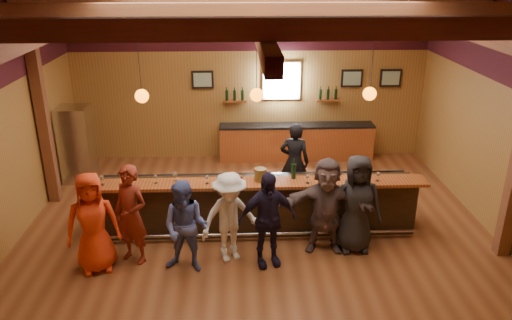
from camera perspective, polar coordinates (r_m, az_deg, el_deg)
The scene contains 27 objects.
room at distance 8.75m, azimuth 0.07°, elevation 10.80°, with size 9.04×9.00×4.52m.
bar_counter at distance 9.72m, azimuth 0.14°, elevation -4.87°, with size 6.30×1.07×1.11m.
back_bar_cabinet at distance 13.11m, azimuth 4.64°, elevation 2.08°, with size 4.00×0.52×0.95m.
window at distance 12.84m, azimuth 2.94°, elevation 9.03°, with size 0.95×0.09×0.95m.
framed_pictures at distance 12.93m, azimuth 6.82°, elevation 9.22°, with size 5.35×0.05×0.45m.
wine_shelves at distance 12.88m, azimuth 2.93°, elevation 7.10°, with size 3.00×0.18×0.30m.
pendant_lights at distance 8.81m, azimuth 0.08°, elevation 7.50°, with size 4.24×0.24×1.37m.
stainless_fridge at distance 12.40m, azimuth -19.77°, elevation 1.73°, with size 0.70×0.70×1.80m, color silver.
customer_orange at distance 8.69m, azimuth -18.16°, elevation -6.83°, with size 0.86×0.56×1.76m, color red.
customer_redvest at distance 8.75m, azimuth -14.08°, elevation -6.09°, with size 0.65×0.43×1.78m, color maroon.
customer_denim at distance 8.36m, azimuth -8.03°, elevation -7.61°, with size 0.79×0.61×1.62m, color #5665AC.
customer_white at distance 8.57m, azimuth -3.01°, elevation -6.57°, with size 1.06×0.61×1.64m, color white.
customer_navy at distance 8.41m, azimuth 1.27°, elevation -6.81°, with size 1.01×0.42×1.72m, color #1D1831.
customer_brown at distance 8.89m, azimuth 8.00°, elevation -5.18°, with size 1.64×0.52×1.77m, color #604D4D.
customer_dark at distance 8.99m, azimuth 11.42°, elevation -4.94°, with size 0.89×0.58×1.81m, color black.
bartender at distance 10.74m, azimuth 4.42°, elevation -0.22°, with size 0.64×0.42×1.74m, color black.
ice_bucket at distance 9.17m, azimuth 0.50°, elevation -1.69°, with size 0.22×0.22×0.24m, color brown.
bottle_a at distance 9.27m, azimuth 4.32°, elevation -1.25°, with size 0.08×0.08×0.39m.
bottle_b at distance 9.32m, azimuth 4.27°, elevation -1.34°, with size 0.07×0.07×0.31m.
glass_a at distance 9.42m, azimuth -17.24°, elevation -1.98°, with size 0.08×0.08×0.19m.
glass_b at distance 9.25m, azimuth -11.41°, elevation -1.94°, with size 0.07×0.07×0.17m.
glass_c at distance 9.24m, azimuth -9.22°, elevation -1.64°, with size 0.09×0.09×0.20m.
glass_d at distance 9.09m, azimuth -5.64°, elevation -2.02°, with size 0.07×0.07×0.17m.
glass_e at distance 9.07m, azimuth -1.72°, elevation -1.98°, with size 0.07×0.07×0.17m.
glass_f at distance 9.11m, azimuth 5.93°, elevation -1.91°, with size 0.08×0.08×0.18m.
glass_g at distance 9.31m, azimuth 8.17°, elevation -1.58°, with size 0.07×0.07×0.16m.
glass_h at distance 9.43m, azimuth 13.79°, elevation -1.63°, with size 0.08×0.08×0.18m.
Camera 1 is at (-0.36, -8.53, 4.88)m, focal length 35.00 mm.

